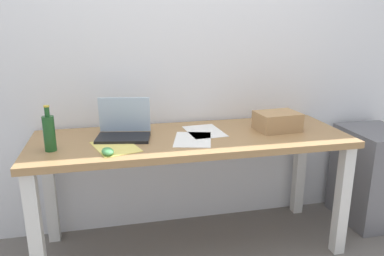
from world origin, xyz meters
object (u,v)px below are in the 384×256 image
(desk, at_px, (192,152))
(cardboard_box, at_px, (277,121))
(computer_mouse, at_px, (108,151))
(beer_bottle, at_px, (49,132))
(filing_cabinet, at_px, (372,175))
(laptop_left, at_px, (124,129))

(desk, distance_m, cardboard_box, 0.58)
(computer_mouse, bearing_deg, beer_bottle, 144.53)
(beer_bottle, height_order, filing_cabinet, beer_bottle)
(beer_bottle, distance_m, computer_mouse, 0.33)
(cardboard_box, distance_m, filing_cabinet, 0.93)
(computer_mouse, distance_m, cardboard_box, 1.08)
(cardboard_box, bearing_deg, computer_mouse, -167.63)
(cardboard_box, bearing_deg, desk, -179.10)
(desk, xyz_separation_m, filing_cabinet, (1.35, 0.06, -0.31))
(laptop_left, relative_size, filing_cabinet, 0.49)
(cardboard_box, bearing_deg, laptop_left, 176.89)
(computer_mouse, relative_size, filing_cabinet, 0.15)
(laptop_left, relative_size, cardboard_box, 1.29)
(cardboard_box, bearing_deg, filing_cabinet, 3.67)
(desk, distance_m, laptop_left, 0.44)
(beer_bottle, bearing_deg, desk, 6.68)
(laptop_left, distance_m, beer_bottle, 0.43)
(beer_bottle, height_order, computer_mouse, beer_bottle)
(laptop_left, distance_m, filing_cabinet, 1.82)
(beer_bottle, xyz_separation_m, filing_cabinet, (2.15, 0.15, -0.51))
(desk, height_order, cardboard_box, cardboard_box)
(laptop_left, distance_m, cardboard_box, 0.96)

